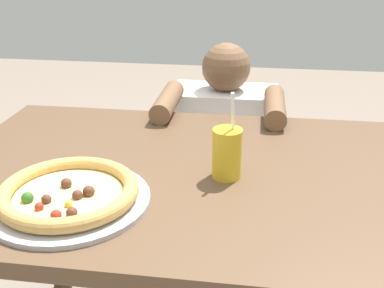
{
  "coord_description": "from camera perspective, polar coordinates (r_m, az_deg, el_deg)",
  "views": [
    {
      "loc": [
        0.17,
        -1.07,
        1.3
      ],
      "look_at": [
        0.01,
        0.1,
        0.78
      ],
      "focal_mm": 43.96,
      "sensor_mm": 36.0,
      "label": 1
    }
  ],
  "objects": [
    {
      "name": "drink_cup_colored",
      "position": [
        1.16,
        4.27,
        -1.09
      ],
      "size": [
        0.07,
        0.07,
        0.22
      ],
      "color": "gold",
      "rests_on": "dining_table"
    },
    {
      "name": "diner_seated",
      "position": [
        1.94,
        3.76,
        -3.32
      ],
      "size": [
        0.43,
        0.53,
        0.94
      ],
      "color": "#333847",
      "rests_on": "ground"
    },
    {
      "name": "dining_table",
      "position": [
        1.27,
        -0.99,
        -7.56
      ],
      "size": [
        1.27,
        0.85,
        0.75
      ],
      "color": "brown",
      "rests_on": "ground"
    },
    {
      "name": "pizza_near",
      "position": [
        1.09,
        -14.75,
        -5.93
      ],
      "size": [
        0.36,
        0.36,
        0.05
      ],
      "color": "#B7B7BC",
      "rests_on": "dining_table"
    }
  ]
}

